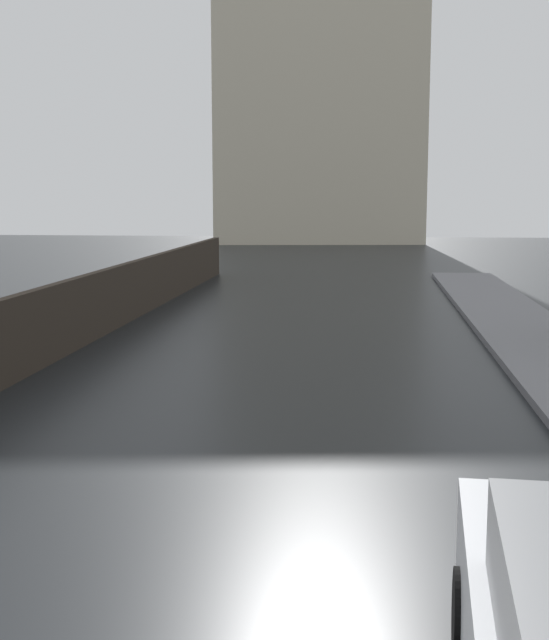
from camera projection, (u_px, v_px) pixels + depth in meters
The scene contains 0 objects.
Camera 1 is at (1.57, -3.20, 3.11)m, focal length 48.47 mm.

